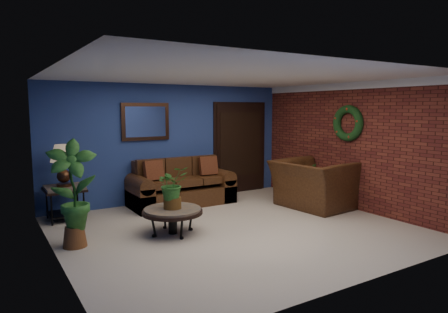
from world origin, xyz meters
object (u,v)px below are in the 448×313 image
end_table (65,194)px  armchair (314,184)px  sofa (180,189)px  table_lamp (63,160)px  side_chair (210,175)px  coffee_table (173,212)px

end_table → armchair: armchair is taller
sofa → armchair: 2.75m
end_table → armchair: size_ratio=0.46×
table_lamp → side_chair: 3.06m
coffee_table → armchair: size_ratio=0.66×
coffee_table → end_table: end_table is taller
table_lamp → side_chair: table_lamp is taller
coffee_table → table_lamp: size_ratio=1.34×
sofa → coffee_table: size_ratio=2.23×
end_table → table_lamp: size_ratio=0.94×
sofa → end_table: size_ratio=3.17×
table_lamp → sofa: bearing=0.8°
sofa → armchair: (2.16, -1.69, 0.16)m
coffee_table → side_chair: (1.71, 1.81, 0.19)m
end_table → armchair: (4.45, -1.66, 0.00)m
sofa → coffee_table: (-0.98, -1.77, 0.04)m
sofa → side_chair: (0.73, 0.04, 0.23)m
coffee_table → table_lamp: table_lamp is taller
sofa → side_chair: bearing=3.2°
coffee_table → side_chair: bearing=46.7°
table_lamp → side_chair: bearing=1.4°
sofa → end_table: (-2.29, -0.03, 0.16)m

